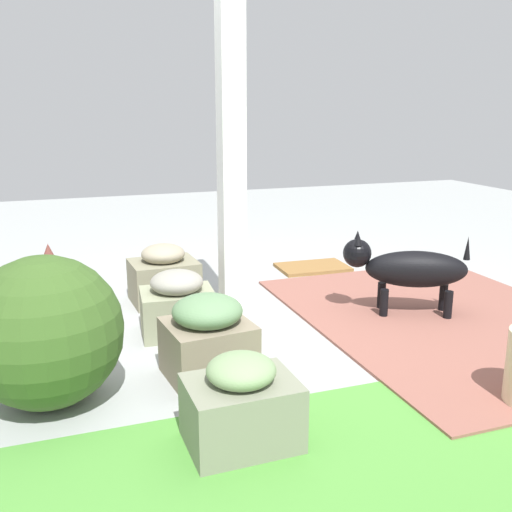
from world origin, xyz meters
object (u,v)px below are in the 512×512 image
Objects in this scene: porch_pillar at (231,161)px; stone_planter_mid at (208,338)px; stone_planter_near at (177,304)px; doormat at (313,267)px; round_shrub at (46,332)px; terracotta_pot_spiky at (52,287)px; dog at (407,268)px; stone_planter_far at (241,405)px; stone_planter_nearest at (164,276)px.

stone_planter_mid is at bearing 65.38° from porch_pillar.
stone_planter_near is at bearing -88.07° from stone_planter_mid.
stone_planter_near is at bearing 36.96° from doormat.
round_shrub is 1.20× the size of doormat.
doormat is at bearing -162.61° from terracotta_pot_spiky.
dog is (-2.27, -0.47, -0.03)m from round_shrub.
round_shrub is 1.32× the size of terracotta_pot_spiky.
stone_planter_far is (0.45, 1.57, -0.85)m from porch_pillar.
stone_planter_nearest is at bearing -42.80° from porch_pillar.
stone_planter_far is 1.89m from dog.
stone_planter_near is 1.78m from doormat.
round_shrub is at bearing 37.87° from porch_pillar.
dog is at bearing 150.61° from stone_planter_nearest.
round_shrub reaches higher than stone_planter_far.
doormat is (-1.43, -2.37, -0.16)m from stone_planter_far.
dog is at bearing 165.28° from terracotta_pot_spiky.
doormat is (-2.17, -1.73, -0.34)m from round_shrub.
stone_planter_near is 1.02× the size of stone_planter_mid.
stone_planter_far is at bearing 112.73° from terracotta_pot_spiky.
porch_pillar is 4.26× the size of stone_planter_nearest.
porch_pillar is at bearing 137.20° from stone_planter_nearest.
stone_planter_mid is (0.02, 1.28, 0.02)m from stone_planter_nearest.
terracotta_pot_spiky reaches higher than doormat.
stone_planter_nearest is 1.45m from doormat.
terracotta_pot_spiky is at bearing -91.75° from round_shrub.
stone_planter_mid is at bearing 125.59° from terracotta_pot_spiky.
round_shrub is (0.74, -0.64, 0.18)m from stone_planter_far.
stone_planter_nearest reaches higher than doormat.
stone_planter_far is at bearing 73.91° from porch_pillar.
porch_pillar is 3.80× the size of terracotta_pot_spiky.
porch_pillar is 2.58× the size of dog.
round_shrub is at bearing 1.28° from stone_planter_mid.
stone_planter_mid is 2.22m from doormat.
stone_planter_mid reaches higher than stone_planter_nearest.
stone_planter_far is 0.84× the size of terracotta_pot_spiky.
terracotta_pot_spiky is at bearing -54.41° from stone_planter_mid.
porch_pillar is 4.51× the size of stone_planter_far.
stone_planter_near is at bearing -7.23° from dog.
stone_planter_nearest is 1.29m from stone_planter_mid.
stone_planter_mid is 0.66m from stone_planter_far.
stone_planter_far is at bearing 36.04° from dog.
porch_pillar is 4.45× the size of stone_planter_mid.
terracotta_pot_spiky is (0.71, -1.70, 0.08)m from stone_planter_far.
stone_planter_near reaches higher than stone_planter_far.
stone_planter_nearest is 0.89× the size of terracotta_pot_spiky.
doormat is at bearing -162.76° from stone_planter_nearest.
porch_pillar reaches higher than stone_planter_nearest.
dog is (-1.47, 0.83, 0.14)m from stone_planter_nearest.
stone_planter_nearest is 1.53m from round_shrub.
stone_planter_near is at bearing -138.74° from round_shrub.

